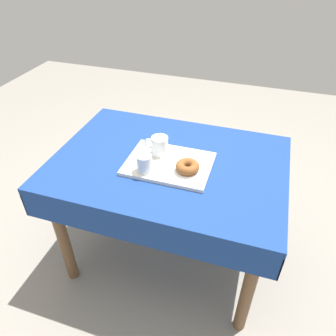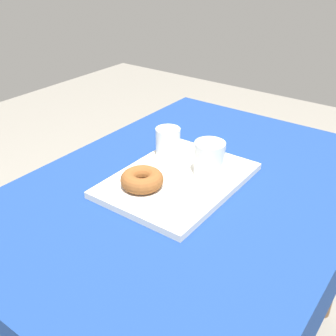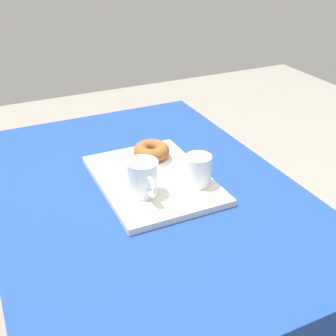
# 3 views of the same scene
# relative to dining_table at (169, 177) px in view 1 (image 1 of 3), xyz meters

# --- Properties ---
(ground_plane) EXTENTS (6.00, 6.00, 0.00)m
(ground_plane) POSITION_rel_dining_table_xyz_m (0.00, 0.00, -0.65)
(ground_plane) COLOR gray
(dining_table) EXTENTS (1.21, 0.87, 0.76)m
(dining_table) POSITION_rel_dining_table_xyz_m (0.00, 0.00, 0.00)
(dining_table) COLOR navy
(dining_table) RESTS_ON ground
(serving_tray) EXTENTS (0.43, 0.32, 0.02)m
(serving_tray) POSITION_rel_dining_table_xyz_m (0.01, -0.04, 0.12)
(serving_tray) COLOR silver
(serving_tray) RESTS_ON dining_table
(tea_mug_left) EXTENTS (0.13, 0.09, 0.10)m
(tea_mug_left) POSITION_rel_dining_table_xyz_m (-0.06, 0.02, 0.18)
(tea_mug_left) COLOR white
(tea_mug_left) RESTS_ON serving_tray
(water_glass_near) EXTENTS (0.08, 0.08, 0.09)m
(water_glass_near) POSITION_rel_dining_table_xyz_m (-0.08, -0.14, 0.17)
(water_glass_near) COLOR white
(water_glass_near) RESTS_ON serving_tray
(donut_plate_left) EXTENTS (0.12, 0.12, 0.01)m
(donut_plate_left) POSITION_rel_dining_table_xyz_m (0.12, -0.08, 0.14)
(donut_plate_left) COLOR white
(donut_plate_left) RESTS_ON serving_tray
(sugar_donut_left) EXTENTS (0.12, 0.12, 0.04)m
(sugar_donut_left) POSITION_rel_dining_table_xyz_m (0.12, -0.08, 0.16)
(sugar_donut_left) COLOR brown
(sugar_donut_left) RESTS_ON donut_plate_left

